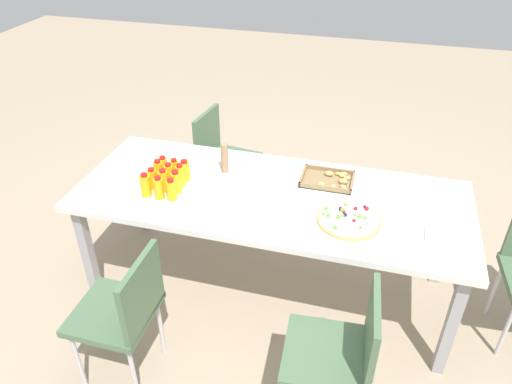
{
  "coord_description": "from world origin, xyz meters",
  "views": [
    {
      "loc": [
        0.55,
        -2.3,
        2.34
      ],
      "look_at": [
        -0.08,
        -0.03,
        0.78
      ],
      "focal_mm": 33.94,
      "sensor_mm": 36.0,
      "label": 1
    }
  ],
  "objects_px": {
    "chair_near_left": "(124,309)",
    "plate_stack": "(266,190)",
    "juice_bottle_1": "(159,188)",
    "juice_bottle_2": "(171,190)",
    "snack_tray": "(330,180)",
    "juice_bottle_0": "(145,185)",
    "fruit_pizza": "(349,220)",
    "napkin_stack": "(440,233)",
    "party_table": "(270,202)",
    "juice_bottle_9": "(163,167)",
    "juice_bottle_3": "(152,179)",
    "cardboard_tube": "(225,158)",
    "chair_near_right": "(342,350)",
    "juice_bottle_10": "(175,169)",
    "juice_bottle_4": "(164,181)",
    "chair_far_left": "(221,154)",
    "juice_bottle_7": "(169,174)",
    "juice_bottle_6": "(159,172)",
    "juice_bottle_11": "(185,171)",
    "juice_bottle_5": "(176,182)",
    "juice_bottle_8": "(180,175)"
  },
  "relations": [
    {
      "from": "chair_near_right",
      "to": "plate_stack",
      "type": "bearing_deg",
      "value": 31.43
    },
    {
      "from": "juice_bottle_7",
      "to": "snack_tray",
      "type": "relative_size",
      "value": 0.45
    },
    {
      "from": "party_table",
      "to": "cardboard_tube",
      "type": "bearing_deg",
      "value": 154.04
    },
    {
      "from": "napkin_stack",
      "to": "juice_bottle_8",
      "type": "bearing_deg",
      "value": 176.79
    },
    {
      "from": "chair_near_left",
      "to": "juice_bottle_7",
      "type": "height_order",
      "value": "juice_bottle_7"
    },
    {
      "from": "juice_bottle_3",
      "to": "juice_bottle_10",
      "type": "distance_m",
      "value": 0.17
    },
    {
      "from": "juice_bottle_0",
      "to": "juice_bottle_9",
      "type": "xyz_separation_m",
      "value": [
        0.01,
        0.23,
        -0.01
      ]
    },
    {
      "from": "chair_far_left",
      "to": "juice_bottle_6",
      "type": "relative_size",
      "value": 5.52
    },
    {
      "from": "chair_near_right",
      "to": "juice_bottle_10",
      "type": "distance_m",
      "value": 1.45
    },
    {
      "from": "juice_bottle_3",
      "to": "cardboard_tube",
      "type": "relative_size",
      "value": 0.68
    },
    {
      "from": "napkin_stack",
      "to": "party_table",
      "type": "bearing_deg",
      "value": 171.87
    },
    {
      "from": "fruit_pizza",
      "to": "snack_tray",
      "type": "height_order",
      "value": "fruit_pizza"
    },
    {
      "from": "juice_bottle_8",
      "to": "juice_bottle_10",
      "type": "height_order",
      "value": "juice_bottle_8"
    },
    {
      "from": "chair_near_left",
      "to": "juice_bottle_9",
      "type": "bearing_deg",
      "value": 9.34
    },
    {
      "from": "chair_near_left",
      "to": "plate_stack",
      "type": "xyz_separation_m",
      "value": [
        0.52,
        0.85,
        0.27
      ]
    },
    {
      "from": "cardboard_tube",
      "to": "juice_bottle_11",
      "type": "bearing_deg",
      "value": -143.88
    },
    {
      "from": "juice_bottle_1",
      "to": "snack_tray",
      "type": "relative_size",
      "value": 0.45
    },
    {
      "from": "juice_bottle_0",
      "to": "juice_bottle_3",
      "type": "distance_m",
      "value": 0.08
    },
    {
      "from": "juice_bottle_11",
      "to": "chair_near_right",
      "type": "bearing_deg",
      "value": -36.68
    },
    {
      "from": "juice_bottle_9",
      "to": "cardboard_tube",
      "type": "height_order",
      "value": "cardboard_tube"
    },
    {
      "from": "party_table",
      "to": "juice_bottle_4",
      "type": "relative_size",
      "value": 16.24
    },
    {
      "from": "fruit_pizza",
      "to": "plate_stack",
      "type": "distance_m",
      "value": 0.53
    },
    {
      "from": "napkin_stack",
      "to": "juice_bottle_6",
      "type": "bearing_deg",
      "value": 177.01
    },
    {
      "from": "chair_near_left",
      "to": "snack_tray",
      "type": "height_order",
      "value": "chair_near_left"
    },
    {
      "from": "juice_bottle_11",
      "to": "cardboard_tube",
      "type": "height_order",
      "value": "cardboard_tube"
    },
    {
      "from": "juice_bottle_3",
      "to": "juice_bottle_11",
      "type": "height_order",
      "value": "same"
    },
    {
      "from": "chair_near_left",
      "to": "juice_bottle_6",
      "type": "distance_m",
      "value": 0.86
    },
    {
      "from": "juice_bottle_6",
      "to": "juice_bottle_10",
      "type": "distance_m",
      "value": 0.1
    },
    {
      "from": "cardboard_tube",
      "to": "juice_bottle_3",
      "type": "bearing_deg",
      "value": -140.73
    },
    {
      "from": "juice_bottle_10",
      "to": "snack_tray",
      "type": "relative_size",
      "value": 0.42
    },
    {
      "from": "chair_near_left",
      "to": "fruit_pizza",
      "type": "xyz_separation_m",
      "value": [
        1.02,
        0.69,
        0.27
      ]
    },
    {
      "from": "juice_bottle_11",
      "to": "napkin_stack",
      "type": "height_order",
      "value": "juice_bottle_11"
    },
    {
      "from": "juice_bottle_6",
      "to": "cardboard_tube",
      "type": "height_order",
      "value": "cardboard_tube"
    },
    {
      "from": "chair_far_left",
      "to": "juice_bottle_2",
      "type": "relative_size",
      "value": 6.19
    },
    {
      "from": "juice_bottle_2",
      "to": "chair_near_left",
      "type": "bearing_deg",
      "value": -91.08
    },
    {
      "from": "juice_bottle_1",
      "to": "plate_stack",
      "type": "relative_size",
      "value": 0.66
    },
    {
      "from": "juice_bottle_1",
      "to": "juice_bottle_10",
      "type": "height_order",
      "value": "juice_bottle_1"
    },
    {
      "from": "snack_tray",
      "to": "plate_stack",
      "type": "distance_m",
      "value": 0.41
    },
    {
      "from": "juice_bottle_4",
      "to": "juice_bottle_10",
      "type": "distance_m",
      "value": 0.15
    },
    {
      "from": "juice_bottle_0",
      "to": "napkin_stack",
      "type": "bearing_deg",
      "value": 2.57
    },
    {
      "from": "juice_bottle_2",
      "to": "juice_bottle_5",
      "type": "bearing_deg",
      "value": 92.13
    },
    {
      "from": "cardboard_tube",
      "to": "juice_bottle_7",
      "type": "bearing_deg",
      "value": -141.55
    },
    {
      "from": "juice_bottle_2",
      "to": "snack_tray",
      "type": "relative_size",
      "value": 0.43
    },
    {
      "from": "juice_bottle_2",
      "to": "snack_tray",
      "type": "xyz_separation_m",
      "value": [
        0.85,
        0.43,
        -0.05
      ]
    },
    {
      "from": "juice_bottle_10",
      "to": "juice_bottle_0",
      "type": "bearing_deg",
      "value": -110.37
    },
    {
      "from": "juice_bottle_9",
      "to": "juice_bottle_10",
      "type": "xyz_separation_m",
      "value": [
        0.08,
        -0.01,
        -0.0
      ]
    },
    {
      "from": "chair_far_left",
      "to": "juice_bottle_7",
      "type": "xyz_separation_m",
      "value": [
        -0.02,
        -0.87,
        0.33
      ]
    },
    {
      "from": "juice_bottle_0",
      "to": "fruit_pizza",
      "type": "height_order",
      "value": "juice_bottle_0"
    },
    {
      "from": "juice_bottle_5",
      "to": "cardboard_tube",
      "type": "distance_m",
      "value": 0.36
    },
    {
      "from": "juice_bottle_9",
      "to": "napkin_stack",
      "type": "distance_m",
      "value": 1.64
    }
  ]
}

